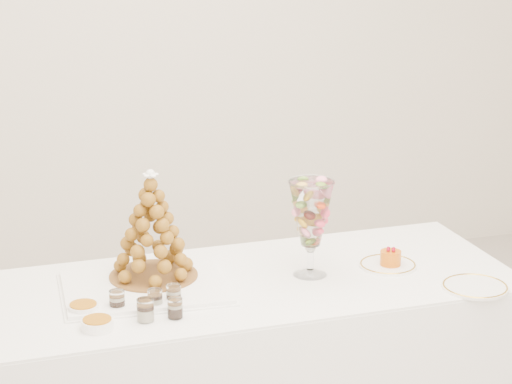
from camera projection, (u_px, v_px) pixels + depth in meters
name	position (u px, v px, depth m)	size (l,w,h in m)	color
buffet_table	(247.00, 375.00, 3.47)	(1.84, 0.74, 0.70)	white
lace_tray	(145.00, 288.00, 3.30)	(0.53, 0.40, 0.02)	white
macaron_vase	(311.00, 215.00, 3.37)	(0.15, 0.15, 0.33)	white
cake_plate	(388.00, 265.00, 3.51)	(0.20, 0.20, 0.01)	white
spare_plate	(475.00, 287.00, 3.31)	(0.22, 0.22, 0.01)	white
verrine_a	(117.00, 301.00, 3.13)	(0.05, 0.05, 0.07)	white
verrine_b	(155.00, 299.00, 3.15)	(0.05, 0.05, 0.06)	white
verrine_c	(174.00, 294.00, 3.18)	(0.05, 0.05, 0.06)	white
verrine_d	(145.00, 310.00, 3.05)	(0.05, 0.05, 0.07)	white
verrine_e	(175.00, 308.00, 3.08)	(0.05, 0.05, 0.06)	white
ramekin_back	(83.00, 309.00, 3.11)	(0.10, 0.10, 0.03)	white
ramekin_front	(97.00, 324.00, 3.00)	(0.10, 0.10, 0.03)	white
croquembouche	(152.00, 225.00, 3.32)	(0.30, 0.30, 0.37)	brown
mousse_cake	(391.00, 258.00, 3.49)	(0.07, 0.07, 0.06)	#C85909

